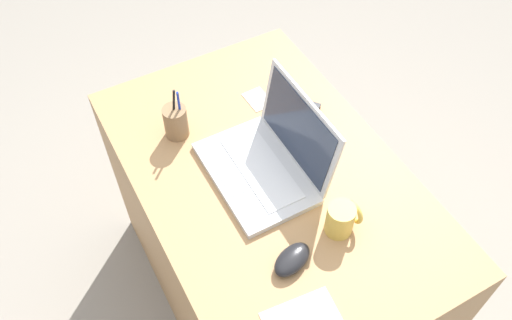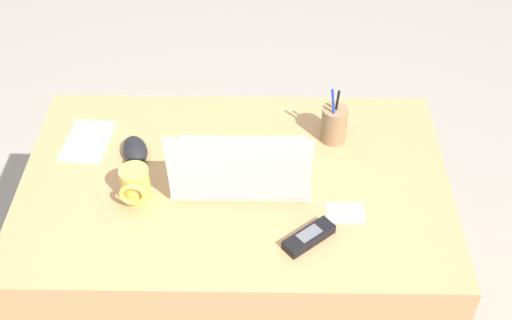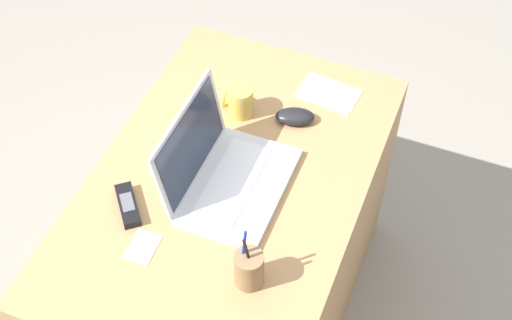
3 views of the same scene
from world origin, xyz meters
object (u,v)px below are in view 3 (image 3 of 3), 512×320
Objects in this scene: laptop at (224,173)px; cordless_phone at (128,205)px; pen_holder at (249,269)px; computer_mouse at (295,116)px; coffee_mug_white at (239,101)px.

laptop reaches higher than cordless_phone.
pen_holder is at bearing -102.46° from cordless_phone.
computer_mouse is at bearing 8.18° from pen_holder.
computer_mouse is at bearing -80.44° from coffee_mug_white.
laptop is 0.27m from coffee_mug_white.
laptop is at bearing 142.43° from computer_mouse.
pen_holder is at bearing -145.12° from laptop.
coffee_mug_white is at bearing 14.22° from laptop.
laptop is 2.69× the size of cordless_phone.
computer_mouse reaches higher than cordless_phone.
coffee_mug_white is 0.71× the size of cordless_phone.
computer_mouse is 0.63× the size of pen_holder.
computer_mouse is 0.54m from pen_holder.
pen_holder is at bearing 169.05° from computer_mouse.
laptop is 0.30m from pen_holder.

